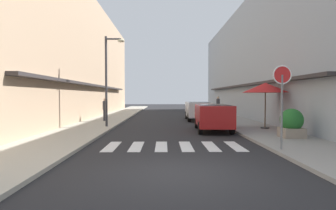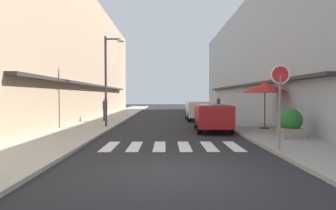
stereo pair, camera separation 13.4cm
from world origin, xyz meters
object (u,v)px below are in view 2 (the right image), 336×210
Objects in this scene: parked_car_mid at (198,109)px; pedestrian_walking_near at (105,109)px; cafe_umbrella at (265,88)px; pedestrian_walking_far at (218,105)px; planter_corner at (291,123)px; round_street_sign at (280,85)px; parked_car_near at (212,115)px; street_lamp at (109,72)px.

pedestrian_walking_near reaches higher than parked_car_mid.
pedestrian_walking_far is at bearing 92.78° from cafe_umbrella.
cafe_umbrella is 1.45× the size of pedestrian_walking_far.
round_street_sign is at bearing -120.01° from planter_corner.
parked_car_mid is at bearing 95.75° from round_street_sign.
street_lamp reaches higher than parked_car_near.
street_lamp is at bearing -137.00° from parked_car_mid.
pedestrian_walking_near is (-8.30, 11.12, -1.31)m from round_street_sign.
street_lamp reaches higher than pedestrian_walking_far.
pedestrian_walking_far is (2.46, 11.44, 0.14)m from parked_car_near.
cafe_umbrella is (1.69, 6.30, 0.09)m from round_street_sign.
parked_car_mid is 7.46m from cafe_umbrella.
parked_car_mid is 2.37× the size of pedestrian_walking_far.
cafe_umbrella is 1.53× the size of pedestrian_walking_near.
parked_car_mid is 7.23m from pedestrian_walking_near.
cafe_umbrella is (3.00, 0.33, 1.48)m from parked_car_near.
cafe_umbrella is 3.89m from planter_corner.
parked_car_mid is 2.50× the size of pedestrian_walking_near.
round_street_sign is at bearing -45.64° from street_lamp.
cafe_umbrella is at bearing -69.79° from pedestrian_walking_near.
cafe_umbrella is at bearing -7.16° from street_lamp.
parked_car_near is at bearing -80.39° from pedestrian_walking_near.
street_lamp is 3.18× the size of pedestrian_walking_near.
pedestrian_walking_far is at bearing 77.87° from parked_car_near.
round_street_sign reaches higher than pedestrian_walking_near.
cafe_umbrella is 2.02× the size of planter_corner.
planter_corner is at bearing -47.64° from parked_car_near.
planter_corner is at bearing -27.65° from street_lamp.
pedestrian_walking_near is (-1.04, 3.70, -2.39)m from street_lamp.
pedestrian_walking_far is (1.15, 17.41, -1.25)m from round_street_sign.
round_street_sign is 3.57m from planter_corner.
parked_car_near is 6.60m from street_lamp.
planter_corner is (8.86, -4.64, -2.65)m from street_lamp.
street_lamp reaches higher than parked_car_mid.
street_lamp reaches higher than planter_corner.
street_lamp is at bearing 172.84° from cafe_umbrella.
parked_car_near is 1.43× the size of round_street_sign.
cafe_umbrella is 11.21m from pedestrian_walking_far.
pedestrian_walking_far is (-0.54, 11.12, -1.34)m from cafe_umbrella.
parked_car_near is at bearing 93.49° from pedestrian_walking_far.
street_lamp is 13.27m from pedestrian_walking_far.
planter_corner is 0.75× the size of pedestrian_walking_near.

